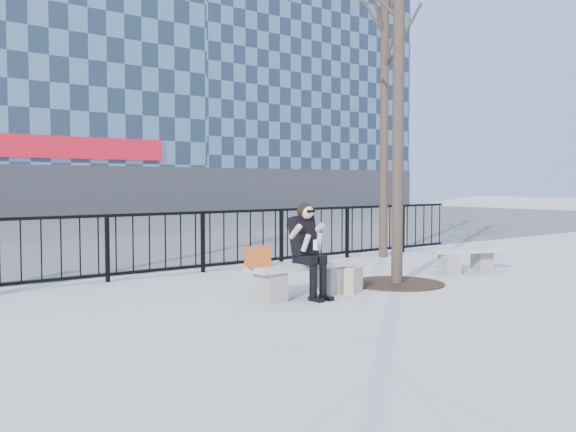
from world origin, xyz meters
TOP-DOWN VIEW (x-y plane):
  - ground at (0.00, 0.00)m, footprint 120.00×120.00m
  - street_surface at (0.00, 15.00)m, footprint 60.00×23.00m
  - railing at (0.00, 3.00)m, footprint 14.00×0.06m
  - building_right at (20.00, 27.00)m, footprint 16.20×10.20m
  - tree_right at (4.50, 2.60)m, footprint 2.80×2.80m
  - tree_grate at (1.90, -0.10)m, footprint 1.50×1.50m
  - bench_main at (0.00, 0.00)m, footprint 1.65×0.46m
  - bench_second at (3.96, 0.07)m, footprint 1.46×0.41m
  - seated_woman at (0.00, -0.16)m, footprint 0.50×0.64m
  - handbag at (-0.75, 0.02)m, footprint 0.35×0.23m
  - shopping_bag at (0.79, -0.25)m, footprint 0.43×0.30m

SIDE VIEW (x-z plane):
  - ground at x=0.00m, z-range 0.00..0.00m
  - street_surface at x=0.00m, z-range 0.00..0.01m
  - tree_grate at x=1.90m, z-range 0.00..0.02m
  - shopping_bag at x=0.79m, z-range 0.00..0.38m
  - bench_second at x=3.96m, z-range 0.05..0.48m
  - bench_main at x=0.00m, z-range 0.06..0.55m
  - railing at x=0.00m, z-range 0.00..1.11m
  - handbag at x=-0.75m, z-range 0.49..0.76m
  - seated_woman at x=0.00m, z-range 0.00..1.34m
  - tree_right at x=4.50m, z-range 1.74..8.74m
  - building_right at x=20.00m, z-range 0.00..20.60m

